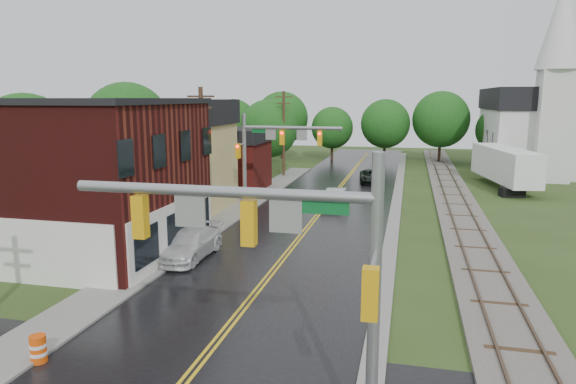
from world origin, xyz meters
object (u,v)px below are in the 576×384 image
(church, at_px, (537,120))
(traffic_signal_near, at_px, (281,248))
(tree_left_a, at_px, (28,144))
(construction_barrel, at_px, (38,349))
(pickup_white, at_px, (190,244))
(traffic_signal_far, at_px, (272,145))
(sedan_silver, at_px, (336,198))
(utility_pole_c, at_px, (284,132))
(semi_trailer, at_px, (505,165))
(tree_left_c, at_px, (207,136))
(brick_building, at_px, (55,176))
(utility_pole_b, at_px, (202,154))
(tree_left_b, at_px, (129,128))
(tree_left_e, at_px, (270,130))
(suv_dark, at_px, (371,177))

(church, relative_size, traffic_signal_near, 2.72)
(tree_left_a, relative_size, construction_barrel, 9.57)
(pickup_white, bearing_deg, traffic_signal_far, 85.03)
(traffic_signal_far, distance_m, sedan_silver, 6.67)
(sedan_silver, bearing_deg, utility_pole_c, 121.26)
(utility_pole_c, xyz_separation_m, semi_trailer, (21.68, -2.39, -2.49))
(traffic_signal_far, xyz_separation_m, sedan_silver, (4.29, 2.78, -4.28))
(tree_left_a, xyz_separation_m, tree_left_c, (6.00, 18.00, -0.60))
(brick_building, distance_m, utility_pole_b, 9.03)
(utility_pole_c, height_order, pickup_white, utility_pole_c)
(tree_left_c, height_order, sedan_silver, tree_left_c)
(tree_left_b, xyz_separation_m, tree_left_c, (4.00, 8.00, -1.21))
(tree_left_e, bearing_deg, tree_left_b, -122.74)
(tree_left_b, bearing_deg, traffic_signal_far, -18.81)
(tree_left_a, distance_m, tree_left_c, 18.98)
(tree_left_a, bearing_deg, traffic_signal_far, 17.30)
(brick_building, height_order, tree_left_c, brick_building)
(tree_left_a, bearing_deg, tree_left_c, 71.57)
(semi_trailer, bearing_deg, suv_dark, 179.62)
(sedan_silver, bearing_deg, tree_left_e, 124.02)
(church, distance_m, tree_left_b, 43.70)
(utility_pole_b, xyz_separation_m, pickup_white, (2.00, -6.81, -3.97))
(tree_left_e, bearing_deg, sedan_silver, -59.04)
(utility_pole_c, bearing_deg, pickup_white, -86.03)
(tree_left_e, bearing_deg, tree_left_c, -129.81)
(suv_dark, bearing_deg, tree_left_e, 152.00)
(traffic_signal_near, distance_m, suv_dark, 39.93)
(construction_barrel, bearing_deg, utility_pole_b, 95.71)
(tree_left_b, relative_size, pickup_white, 1.89)
(sedan_silver, xyz_separation_m, pickup_white, (-5.63, -14.59, 0.05))
(pickup_white, bearing_deg, traffic_signal_near, -56.44)
(utility_pole_b, distance_m, sedan_silver, 11.61)
(traffic_signal_far, xyz_separation_m, suv_dark, (6.16, 14.69, -4.32))
(sedan_silver, bearing_deg, tree_left_a, -156.08)
(church, distance_m, construction_barrel, 55.93)
(tree_left_c, relative_size, suv_dark, 1.64)
(suv_dark, distance_m, construction_barrel, 38.47)
(traffic_signal_far, relative_size, utility_pole_c, 0.82)
(church, distance_m, semi_trailer, 13.65)
(traffic_signal_far, height_order, pickup_white, traffic_signal_far)
(utility_pole_b, height_order, semi_trailer, utility_pole_b)
(utility_pole_c, height_order, construction_barrel, utility_pole_c)
(tree_left_b, bearing_deg, construction_barrel, -65.27)
(brick_building, distance_m, utility_pole_c, 29.56)
(traffic_signal_near, relative_size, semi_trailer, 0.61)
(tree_left_b, bearing_deg, tree_left_a, -101.31)
(tree_left_a, relative_size, pickup_white, 1.69)
(brick_building, xyz_separation_m, utility_pole_c, (5.68, 29.00, 0.57))
(church, bearing_deg, utility_pole_b, -130.18)
(tree_left_e, bearing_deg, brick_building, -96.71)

